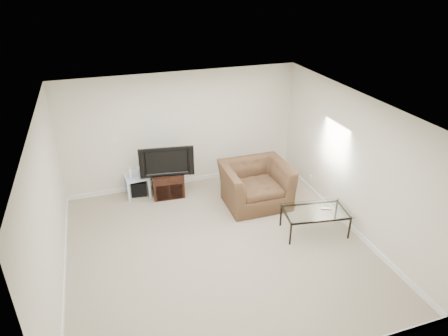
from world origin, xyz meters
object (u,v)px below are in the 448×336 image
object	(u,v)px
television	(166,160)
recliner	(256,178)
coffee_table	(314,221)
tv_stand	(168,184)
subwoofer	(139,187)
side_table	(137,185)

from	to	relation	value
television	recliner	distance (m)	1.85
television	coffee_table	size ratio (longest dim) A/B	0.87
recliner	television	bearing A→B (deg)	153.55
television	coffee_table	distance (m)	3.15
tv_stand	subwoofer	size ratio (longest dim) A/B	2.03
side_table	coffee_table	size ratio (longest dim) A/B	0.41
recliner	coffee_table	bearing A→B (deg)	-63.42
tv_stand	recliner	xyz separation A→B (m)	(1.63, -0.85, 0.30)
television	recliner	size ratio (longest dim) A/B	0.78
television	recliner	world-z (taller)	television
side_table	recliner	xyz separation A→B (m)	(2.24, -1.08, 0.34)
side_table	recliner	distance (m)	2.51
side_table	recliner	bearing A→B (deg)	-25.75
subwoofer	recliner	size ratio (longest dim) A/B	0.24
recliner	tv_stand	bearing A→B (deg)	152.80
side_table	subwoofer	xyz separation A→B (m)	(0.03, 0.02, -0.07)
subwoofer	recliner	world-z (taller)	recliner
tv_stand	subwoofer	xyz separation A→B (m)	(-0.59, 0.25, -0.10)
television	side_table	world-z (taller)	television
coffee_table	side_table	bearing A→B (deg)	140.56
side_table	television	bearing A→B (deg)	-22.75
recliner	subwoofer	bearing A→B (deg)	153.94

